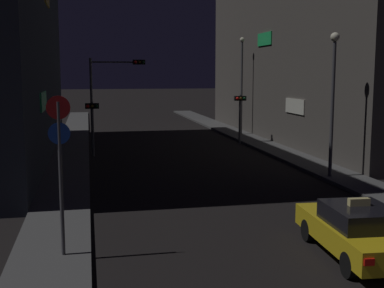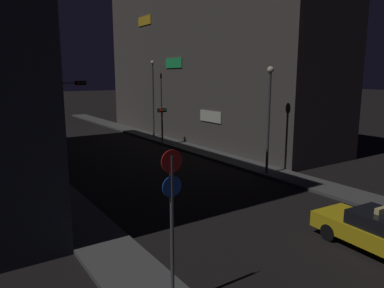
{
  "view_description": "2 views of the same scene",
  "coord_description": "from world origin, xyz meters",
  "px_view_note": "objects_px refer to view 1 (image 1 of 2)",
  "views": [
    {
      "loc": [
        -5.2,
        -5.6,
        4.89
      ],
      "look_at": [
        -0.81,
        15.82,
        1.81
      ],
      "focal_mm": 47.45,
      "sensor_mm": 36.0,
      "label": 1
    },
    {
      "loc": [
        -10.42,
        -0.08,
        6.12
      ],
      "look_at": [
        -0.46,
        14.83,
        2.75
      ],
      "focal_mm": 34.07,
      "sensor_mm": 36.0,
      "label": 2
    }
  ],
  "objects_px": {
    "traffic_light_right_kerb": "(240,108)",
    "taxi": "(357,230)",
    "sign_pole_left": "(60,160)",
    "traffic_light_overhead": "(111,84)",
    "traffic_light_left_kerb": "(92,117)",
    "street_lamp_far_block": "(242,78)",
    "street_lamp_near_block": "(333,88)"
  },
  "relations": [
    {
      "from": "traffic_light_right_kerb",
      "to": "taxi",
      "type": "bearing_deg",
      "value": -98.69
    },
    {
      "from": "sign_pole_left",
      "to": "traffic_light_overhead",
      "type": "bearing_deg",
      "value": 83.82
    },
    {
      "from": "traffic_light_right_kerb",
      "to": "sign_pole_left",
      "type": "bearing_deg",
      "value": -118.5
    },
    {
      "from": "traffic_light_left_kerb",
      "to": "traffic_light_right_kerb",
      "type": "distance_m",
      "value": 10.45
    },
    {
      "from": "traffic_light_overhead",
      "to": "sign_pole_left",
      "type": "relative_size",
      "value": 1.4
    },
    {
      "from": "traffic_light_overhead",
      "to": "traffic_light_left_kerb",
      "type": "xyz_separation_m",
      "value": [
        -1.26,
        -3.53,
        -1.8
      ]
    },
    {
      "from": "traffic_light_left_kerb",
      "to": "sign_pole_left",
      "type": "distance_m",
      "value": 16.98
    },
    {
      "from": "sign_pole_left",
      "to": "street_lamp_far_block",
      "type": "bearing_deg",
      "value": 63.22
    },
    {
      "from": "street_lamp_far_block",
      "to": "street_lamp_near_block",
      "type": "bearing_deg",
      "value": -92.66
    },
    {
      "from": "traffic_light_right_kerb",
      "to": "street_lamp_far_block",
      "type": "bearing_deg",
      "value": 71.87
    },
    {
      "from": "traffic_light_left_kerb",
      "to": "taxi",
      "type": "bearing_deg",
      "value": -69.83
    },
    {
      "from": "traffic_light_overhead",
      "to": "street_lamp_far_block",
      "type": "xyz_separation_m",
      "value": [
        10.12,
        3.96,
        0.32
      ]
    },
    {
      "from": "sign_pole_left",
      "to": "street_lamp_near_block",
      "type": "bearing_deg",
      "value": 34.79
    },
    {
      "from": "sign_pole_left",
      "to": "street_lamp_far_block",
      "type": "height_order",
      "value": "street_lamp_far_block"
    },
    {
      "from": "traffic_light_left_kerb",
      "to": "street_lamp_near_block",
      "type": "xyz_separation_m",
      "value": [
        10.61,
        -8.91,
        1.89
      ]
    },
    {
      "from": "traffic_light_overhead",
      "to": "street_lamp_near_block",
      "type": "relative_size",
      "value": 0.9
    },
    {
      "from": "taxi",
      "to": "street_lamp_far_block",
      "type": "height_order",
      "value": "street_lamp_far_block"
    },
    {
      "from": "traffic_light_right_kerb",
      "to": "street_lamp_near_block",
      "type": "bearing_deg",
      "value": -86.9
    },
    {
      "from": "taxi",
      "to": "traffic_light_overhead",
      "type": "xyz_separation_m",
      "value": [
        -5.43,
        21.75,
        3.4
      ]
    },
    {
      "from": "taxi",
      "to": "traffic_light_left_kerb",
      "type": "distance_m",
      "value": 19.48
    },
    {
      "from": "street_lamp_near_block",
      "to": "traffic_light_left_kerb",
      "type": "bearing_deg",
      "value": 139.98
    },
    {
      "from": "sign_pole_left",
      "to": "street_lamp_far_block",
      "type": "relative_size",
      "value": 0.56
    },
    {
      "from": "traffic_light_left_kerb",
      "to": "sign_pole_left",
      "type": "xyz_separation_m",
      "value": [
        -0.96,
        -16.95,
        0.35
      ]
    },
    {
      "from": "street_lamp_near_block",
      "to": "traffic_light_overhead",
      "type": "bearing_deg",
      "value": 126.93
    },
    {
      "from": "traffic_light_left_kerb",
      "to": "sign_pole_left",
      "type": "bearing_deg",
      "value": -93.23
    },
    {
      "from": "taxi",
      "to": "traffic_light_right_kerb",
      "type": "relative_size",
      "value": 1.34
    },
    {
      "from": "traffic_light_right_kerb",
      "to": "sign_pole_left",
      "type": "height_order",
      "value": "sign_pole_left"
    },
    {
      "from": "taxi",
      "to": "street_lamp_near_block",
      "type": "distance_m",
      "value": 10.69
    },
    {
      "from": "traffic_light_left_kerb",
      "to": "street_lamp_near_block",
      "type": "relative_size",
      "value": 0.49
    },
    {
      "from": "sign_pole_left",
      "to": "street_lamp_near_block",
      "type": "xyz_separation_m",
      "value": [
        11.57,
        8.04,
        1.54
      ]
    },
    {
      "from": "traffic_light_left_kerb",
      "to": "sign_pole_left",
      "type": "relative_size",
      "value": 0.77
    },
    {
      "from": "sign_pole_left",
      "to": "street_lamp_near_block",
      "type": "height_order",
      "value": "street_lamp_near_block"
    }
  ]
}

